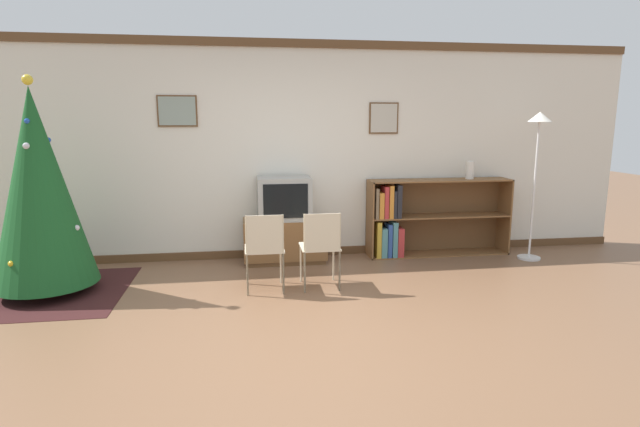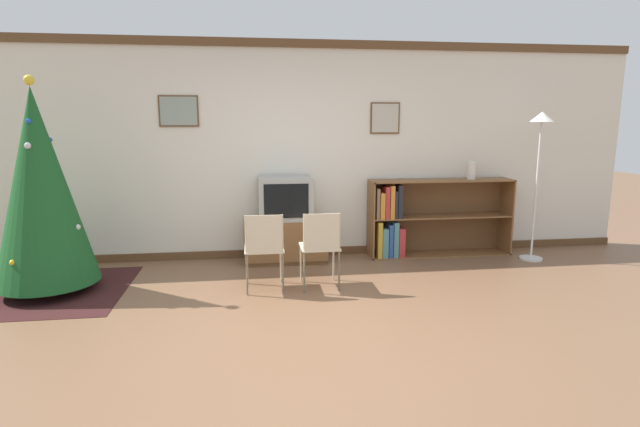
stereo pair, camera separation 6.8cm
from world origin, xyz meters
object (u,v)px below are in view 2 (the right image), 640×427
Objects in this scene: vase at (472,170)px; standing_lamp at (540,147)px; tv_console at (286,240)px; folding_chair_left at (264,247)px; christmas_tree at (40,188)px; folding_chair_right at (321,245)px; television at (285,198)px; bookshelf at (416,220)px.

vase is 0.13× the size of standing_lamp.
folding_chair_left is at bearing -104.96° from tv_console.
folding_chair_right is (2.76, -0.29, -0.61)m from christmas_tree.
christmas_tree is 2.84m from folding_chair_right.
christmas_tree is at bearing 174.05° from folding_chair_right.
bookshelf is at bearing 2.22° from television.
tv_console is 1.23× the size of folding_chair_left.
tv_console is at bearing 17.76° from christmas_tree.
vase is at bearing 1.21° from tv_console.
television is at bearing -90.00° from tv_console.
tv_console is 0.54× the size of bookshelf.
television is (0.00, -0.00, 0.53)m from tv_console.
vase is at bearing -0.98° from bookshelf.
christmas_tree reaches higher than vase.
christmas_tree is at bearing -162.24° from tv_console.
television reaches higher than tv_console.
folding_chair_right is at bearing -75.04° from tv_console.
television reaches higher than folding_chair_left.
bookshelf is at bearing 29.97° from folding_chair_left.
folding_chair_right is 3.04m from standing_lamp.
television is 1.73m from bookshelf.
television is at bearing 105.00° from folding_chair_right.
tv_console is at bearing 90.00° from television.
christmas_tree is 1.16× the size of bookshelf.
standing_lamp reaches higher than bookshelf.
folding_chair_left is at bearing -157.22° from vase.
bookshelf is at bearing 164.06° from standing_lamp.
television is 0.35× the size of standing_lamp.
bookshelf is (4.17, 0.86, -0.60)m from christmas_tree.
folding_chair_left is 0.44× the size of bookshelf.
folding_chair_right is 0.44× the size of bookshelf.
folding_chair_left reaches higher than tv_console.
folding_chair_right is (0.58, 0.00, 0.00)m from folding_chair_left.
folding_chair_right is 2.48m from vase.
folding_chair_left is at bearing -105.00° from television.
television is 1.16m from folding_chair_right.
television is 3.16m from standing_lamp.
standing_lamp is at bearing 4.72° from christmas_tree.
christmas_tree is 4.30m from bookshelf.
vase reaches higher than bookshelf.
television is at bearing -178.72° from vase.
vase reaches higher than television.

